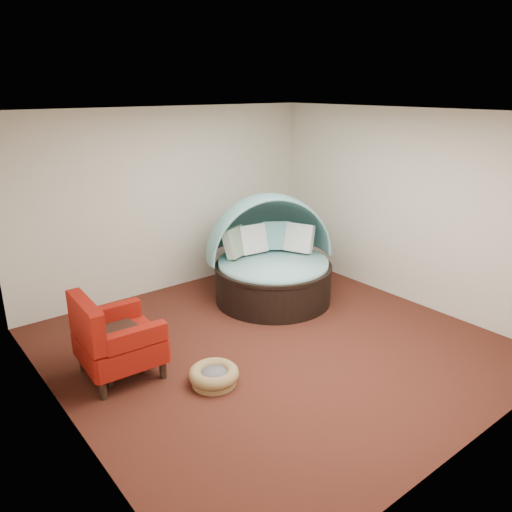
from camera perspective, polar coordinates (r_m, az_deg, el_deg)
floor at (r=6.35m, az=1.95°, el=-10.08°), size 5.00×5.00×0.00m
wall_back at (r=7.81m, az=-9.93°, el=6.21°), size 5.00×0.00×5.00m
wall_front at (r=4.34m, az=24.12°, el=-5.53°), size 5.00×0.00×5.00m
wall_left at (r=4.68m, az=-21.98°, el=-3.53°), size 0.00×5.00×5.00m
wall_right at (r=7.62m, az=16.64°, el=5.38°), size 0.00×5.00×5.00m
ceiling at (r=5.57m, az=2.28°, el=16.04°), size 5.00×5.00×0.00m
canopy_daybed at (r=7.42m, az=1.73°, el=0.50°), size 2.28×2.25×1.59m
pet_basket at (r=5.57m, az=-4.84°, el=-13.44°), size 0.56×0.56×0.19m
red_armchair at (r=5.72m, az=-15.92°, el=-9.14°), size 0.88×0.89×0.99m
side_table at (r=5.87m, az=-15.75°, el=-9.74°), size 0.59×0.59×0.52m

